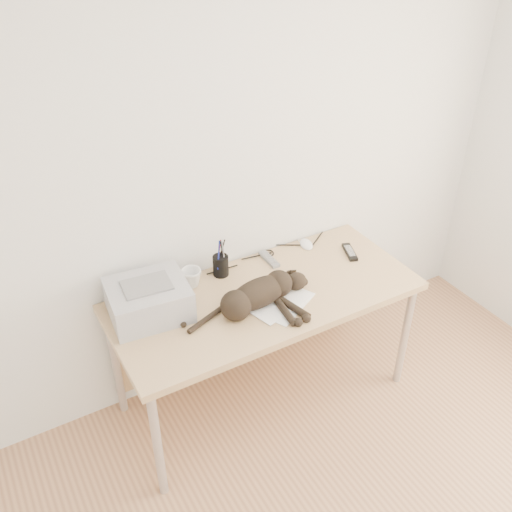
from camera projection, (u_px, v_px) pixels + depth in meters
wall_back at (230, 168)px, 2.88m from camera, size 3.50×0.00×3.50m
desk at (257, 305)px, 3.07m from camera, size 1.60×0.70×0.74m
printer at (149, 300)px, 2.75m from camera, size 0.41×0.36×0.18m
papers at (279, 302)px, 2.87m from camera, size 0.39×0.33×0.01m
cat at (256, 296)px, 2.80m from camera, size 0.69×0.32×0.16m
mug at (192, 278)px, 2.96m from camera, size 0.15×0.15×0.10m
pen_cup at (221, 265)px, 3.04m from camera, size 0.08×0.08×0.22m
remote_grey at (269, 259)px, 3.18m from camera, size 0.05×0.17×0.02m
remote_black at (350, 252)px, 3.24m from camera, size 0.10×0.17×0.02m
mouse at (306, 242)px, 3.30m from camera, size 0.10×0.14×0.04m
cable_tangle at (237, 263)px, 3.15m from camera, size 1.36×0.07×0.01m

